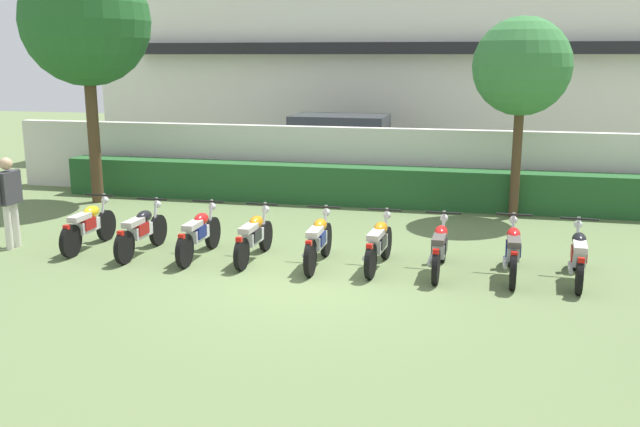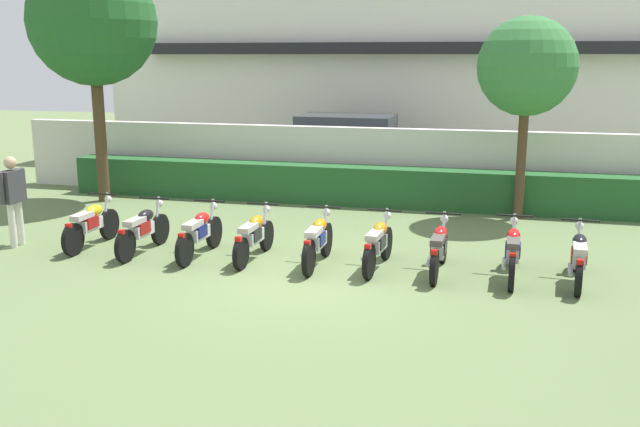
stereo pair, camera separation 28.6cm
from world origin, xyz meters
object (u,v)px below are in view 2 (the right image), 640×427
at_px(motorcycle_in_row_6, 439,248).
at_px(motorcycle_in_row_1, 143,229).
at_px(parked_car, 351,148).
at_px(inspector_person, 13,193).
at_px(motorcycle_in_row_0, 91,224).
at_px(motorcycle_in_row_3, 254,236).
at_px(motorcycle_in_row_5, 378,244).
at_px(tree_far_side, 527,67).
at_px(motorcycle_in_row_4, 318,240).
at_px(tree_near_inspector, 93,22).
at_px(motorcycle_in_row_2, 199,233).
at_px(motorcycle_in_row_8, 579,257).
at_px(motorcycle_in_row_7, 512,252).

bearing_deg(motorcycle_in_row_6, motorcycle_in_row_1, 92.61).
bearing_deg(motorcycle_in_row_1, parked_car, -13.15).
bearing_deg(parked_car, inspector_person, -117.57).
xyz_separation_m(parked_car, motorcycle_in_row_0, (-3.30, -8.33, -0.49)).
bearing_deg(motorcycle_in_row_3, motorcycle_in_row_1, 94.23).
bearing_deg(parked_car, motorcycle_in_row_5, -74.17).
bearing_deg(motorcycle_in_row_3, tree_far_side, -44.08).
distance_m(parked_car, inspector_person, 9.83).
distance_m(tree_far_side, motorcycle_in_row_4, 6.43).
distance_m(tree_near_inspector, motorcycle_in_row_1, 6.49).
bearing_deg(motorcycle_in_row_1, motorcycle_in_row_0, 84.73).
relative_size(tree_far_side, motorcycle_in_row_2, 2.33).
bearing_deg(motorcycle_in_row_4, motorcycle_in_row_0, 88.57).
distance_m(parked_car, motorcycle_in_row_0, 8.97).
xyz_separation_m(tree_near_inspector, motorcycle_in_row_6, (8.62, -4.00, -3.89)).
distance_m(motorcycle_in_row_1, motorcycle_in_row_8, 7.57).
relative_size(motorcycle_in_row_2, motorcycle_in_row_3, 1.03).
height_order(motorcycle_in_row_1, inspector_person, inspector_person).
xyz_separation_m(motorcycle_in_row_4, motorcycle_in_row_6, (2.07, 0.06, -0.01)).
relative_size(tree_far_side, motorcycle_in_row_0, 2.39).
bearing_deg(motorcycle_in_row_2, motorcycle_in_row_0, 87.68).
relative_size(tree_near_inspector, motorcycle_in_row_6, 3.16).
xyz_separation_m(tree_near_inspector, motorcycle_in_row_2, (4.35, -4.05, -3.88)).
xyz_separation_m(motorcycle_in_row_0, motorcycle_in_row_6, (6.52, -0.05, -0.01)).
height_order(tree_near_inspector, motorcycle_in_row_2, tree_near_inspector).
height_order(motorcycle_in_row_8, inspector_person, inspector_person).
height_order(motorcycle_in_row_1, motorcycle_in_row_4, motorcycle_in_row_4).
xyz_separation_m(motorcycle_in_row_0, motorcycle_in_row_7, (7.70, -0.05, 0.01)).
distance_m(motorcycle_in_row_2, inspector_person, 3.72).
height_order(parked_car, motorcycle_in_row_4, parked_car).
distance_m(motorcycle_in_row_1, inspector_person, 2.64).
relative_size(tree_far_side, motorcycle_in_row_7, 2.31).
relative_size(motorcycle_in_row_1, motorcycle_in_row_2, 0.99).
relative_size(motorcycle_in_row_2, motorcycle_in_row_5, 1.04).
bearing_deg(motorcycle_in_row_7, motorcycle_in_row_5, 91.03).
relative_size(motorcycle_in_row_4, inspector_person, 1.06).
height_order(tree_near_inspector, tree_far_side, tree_near_inspector).
bearing_deg(tree_far_side, motorcycle_in_row_2, -140.82).
distance_m(motorcycle_in_row_3, motorcycle_in_row_5, 2.23).
bearing_deg(inspector_person, motorcycle_in_row_2, 2.83).
relative_size(parked_car, inspector_person, 2.63).
xyz_separation_m(tree_near_inspector, motorcycle_in_row_3, (5.36, -3.98, -3.89)).
distance_m(motorcycle_in_row_1, motorcycle_in_row_2, 1.11).
relative_size(motorcycle_in_row_4, motorcycle_in_row_8, 0.97).
bearing_deg(motorcycle_in_row_4, tree_near_inspector, 58.26).
height_order(motorcycle_in_row_3, motorcycle_in_row_8, motorcycle_in_row_8).
relative_size(motorcycle_in_row_5, inspector_person, 1.05).
xyz_separation_m(motorcycle_in_row_3, motorcycle_in_row_6, (3.26, -0.02, 0.00)).
height_order(parked_car, motorcycle_in_row_0, parked_car).
height_order(motorcycle_in_row_1, motorcycle_in_row_3, motorcycle_in_row_1).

